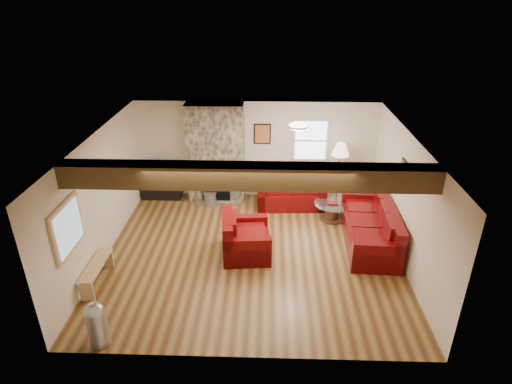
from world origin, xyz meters
TOP-DOWN VIEW (x-y plane):
  - room at (0.00, 0.00)m, footprint 8.00×8.00m
  - oak_beam at (0.00, -1.25)m, footprint 6.00×0.36m
  - chimney_breast at (-1.00, 2.49)m, footprint 1.40×0.67m
  - back_window at (1.35, 2.71)m, footprint 0.90×0.08m
  - hatch_window at (-2.96, -1.50)m, footprint 0.08×1.00m
  - ceiling_dome at (0.90, 0.90)m, footprint 0.40×0.40m
  - artwork_back at (0.15, 2.71)m, footprint 0.42×0.06m
  - artwork_right at (2.96, 0.30)m, footprint 0.06×0.55m
  - sofa_three at (2.48, 0.51)m, footprint 1.10×2.38m
  - loveseat at (0.88, 2.23)m, footprint 1.71×1.02m
  - armchair_red at (-0.12, 0.00)m, footprint 1.05×1.17m
  - coffee_table at (1.83, 1.50)m, footprint 0.86×0.86m
  - tv_cabinet at (-2.45, 2.53)m, footprint 1.01×0.40m
  - television at (-2.45, 2.53)m, footprint 0.87×0.11m
  - floor_lamp at (2.03, 2.24)m, footprint 0.42×0.42m
  - pine_bench at (-2.83, -1.06)m, footprint 0.26×1.11m
  - pedal_bin at (-2.25, -2.55)m, footprint 0.41×0.41m
  - coal_bucket at (-1.15, 2.15)m, footprint 0.36×0.36m

SIDE VIEW (x-z plane):
  - coal_bucket at x=-1.15m, z-range 0.00..0.34m
  - pine_bench at x=-2.83m, z-range 0.00..0.42m
  - coffee_table at x=1.83m, z-range -0.01..0.43m
  - tv_cabinet at x=-2.45m, z-range 0.00..0.50m
  - pedal_bin at x=-2.25m, z-range 0.00..0.79m
  - armchair_red at x=-0.12m, z-range 0.00..0.88m
  - loveseat at x=0.88m, z-range 0.00..0.89m
  - sofa_three at x=2.48m, z-range 0.00..0.90m
  - television at x=-2.45m, z-range 0.50..1.00m
  - chimney_breast at x=-1.00m, z-range -0.03..2.47m
  - room at x=0.00m, z-range -2.75..5.25m
  - floor_lamp at x=2.03m, z-range 0.58..2.23m
  - hatch_window at x=-2.96m, z-range 1.00..1.90m
  - back_window at x=1.35m, z-range 1.00..2.10m
  - artwork_back at x=0.15m, z-range 1.44..1.96m
  - artwork_right at x=2.96m, z-range 1.54..1.96m
  - oak_beam at x=0.00m, z-range 2.12..2.50m
  - ceiling_dome at x=0.90m, z-range 2.35..2.53m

